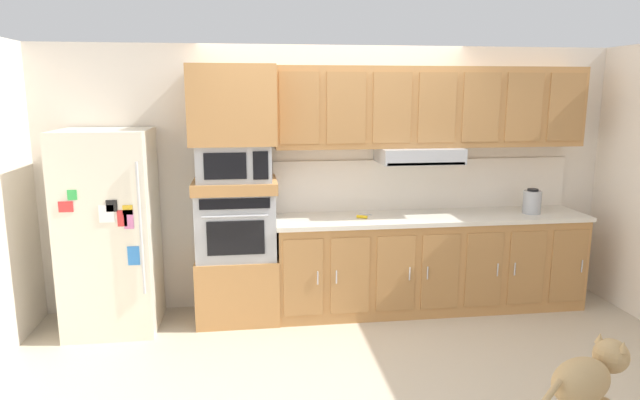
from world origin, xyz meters
TOP-DOWN VIEW (x-y plane):
  - ground_plane at (0.00, 0.00)m, footprint 9.60×9.60m
  - back_kitchen_wall at (0.00, 1.11)m, footprint 6.20×0.12m
  - refrigerator at (-2.02, 0.68)m, footprint 0.76×0.73m
  - oven_base_cabinet at (-0.94, 0.75)m, footprint 0.74×0.62m
  - built_in_oven at (-0.94, 0.75)m, footprint 0.70×0.62m
  - appliance_mid_shelf at (-0.94, 0.75)m, footprint 0.74×0.62m
  - microwave at (-0.94, 0.75)m, footprint 0.64×0.54m
  - appliance_upper_cabinet at (-0.94, 0.75)m, footprint 0.74×0.62m
  - lower_cabinet_run at (0.90, 0.75)m, footprint 2.93×0.63m
  - countertop_slab at (0.90, 0.75)m, footprint 2.97×0.64m
  - backsplash_panel at (0.90, 1.04)m, footprint 2.97×0.02m
  - upper_cabinet_with_hood at (0.89, 0.87)m, footprint 2.93×0.48m
  - screwdriver at (0.22, 0.72)m, footprint 0.16×0.17m
  - electric_kettle at (1.88, 0.70)m, footprint 0.17×0.17m
  - dog at (1.11, -1.47)m, footprint 0.76×0.45m

SIDE VIEW (x-z plane):
  - ground_plane at x=0.00m, z-range 0.00..0.00m
  - oven_base_cabinet at x=-0.94m, z-range 0.00..0.60m
  - dog at x=1.11m, z-range 0.11..0.75m
  - lower_cabinet_run at x=0.90m, z-range 0.00..0.88m
  - refrigerator at x=-2.02m, z-range 0.00..1.76m
  - countertop_slab at x=0.90m, z-range 0.88..0.92m
  - built_in_oven at x=-0.94m, z-range 0.60..1.20m
  - screwdriver at x=0.22m, z-range 0.92..0.95m
  - electric_kettle at x=1.88m, z-range 0.91..1.15m
  - backsplash_panel at x=0.90m, z-range 0.92..1.42m
  - back_kitchen_wall at x=0.00m, z-range 0.00..2.50m
  - appliance_mid_shelf at x=-0.94m, z-range 1.20..1.30m
  - microwave at x=-0.94m, z-range 1.30..1.62m
  - upper_cabinet_with_hood at x=0.89m, z-range 1.46..2.34m
  - appliance_upper_cabinet at x=-0.94m, z-range 1.62..2.30m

